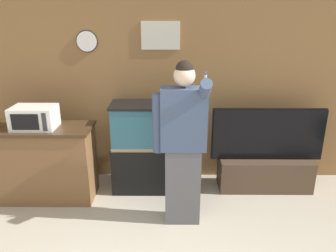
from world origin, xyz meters
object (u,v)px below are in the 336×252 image
microwave (34,117)px  aquarium_on_stand (153,147)px  person_standing (182,143)px  counter_island (39,163)px  tv_on_stand (265,165)px

microwave → aquarium_on_stand: size_ratio=0.43×
microwave → person_standing: person_standing is taller
counter_island → microwave: microwave is taller
counter_island → microwave: size_ratio=2.75×
counter_island → person_standing: person_standing is taller
microwave → person_standing: bearing=-14.7°
microwave → person_standing: size_ratio=0.28×
tv_on_stand → person_standing: 1.49m
microwave → person_standing: 1.79m
tv_on_stand → person_standing: size_ratio=0.80×
microwave → aquarium_on_stand: 1.49m
counter_island → microwave: (0.04, -0.04, 0.60)m
aquarium_on_stand → tv_on_stand: 1.51m
person_standing → microwave: bearing=165.3°
counter_island → tv_on_stand: 2.91m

